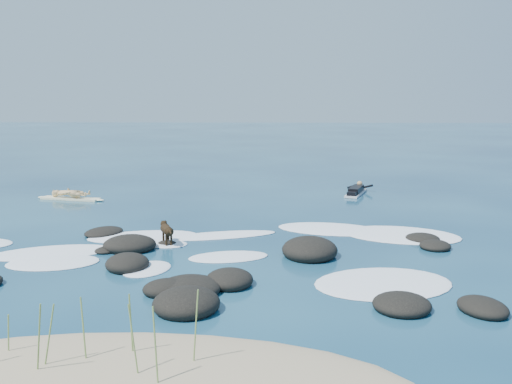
{
  "coord_description": "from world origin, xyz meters",
  "views": [
    {
      "loc": [
        2.32,
        -15.39,
        4.12
      ],
      "look_at": [
        1.49,
        4.0,
        0.9
      ],
      "focal_mm": 40.0,
      "sensor_mm": 36.0,
      "label": 1
    }
  ],
  "objects": [
    {
      "name": "reef_rocks",
      "position": [
        0.93,
        -2.34,
        0.12
      ],
      "size": [
        12.62,
        7.82,
        0.66
      ],
      "color": "black",
      "rests_on": "ground"
    },
    {
      "name": "ground",
      "position": [
        0.0,
        0.0,
        0.0
      ],
      "size": [
        160.0,
        160.0,
        0.0
      ],
      "primitive_type": "plane",
      "color": "#0A2642",
      "rests_on": "ground"
    },
    {
      "name": "standing_surfer_rig",
      "position": [
        -6.23,
        7.16,
        0.68
      ],
      "size": [
        3.0,
        1.04,
        1.72
      ],
      "rotation": [
        0.0,
        0.0,
        -0.21
      ],
      "color": "#F6F4C5",
      "rests_on": "ground"
    },
    {
      "name": "breaking_foam",
      "position": [
        1.46,
        0.05,
        0.01
      ],
      "size": [
        15.07,
        8.13,
        0.12
      ],
      "color": "white",
      "rests_on": "ground"
    },
    {
      "name": "dune_grass",
      "position": [
        -0.43,
        -7.7,
        0.68
      ],
      "size": [
        3.35,
        1.08,
        1.24
      ],
      "color": "olive",
      "rests_on": "ground"
    },
    {
      "name": "dog",
      "position": [
        -0.86,
        0.13,
        0.45
      ],
      "size": [
        0.55,
        1.0,
        0.67
      ],
      "rotation": [
        0.0,
        0.0,
        1.99
      ],
      "color": "black",
      "rests_on": "ground"
    },
    {
      "name": "paddling_surfer_rig",
      "position": [
        5.61,
        9.04,
        0.16
      ],
      "size": [
        1.47,
        2.61,
        0.46
      ],
      "rotation": [
        0.0,
        0.0,
        1.25
      ],
      "color": "silver",
      "rests_on": "ground"
    }
  ]
}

